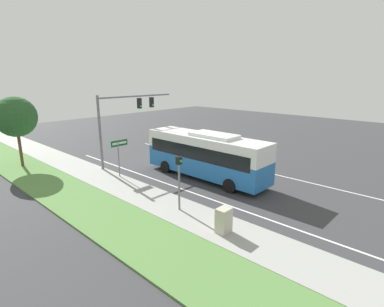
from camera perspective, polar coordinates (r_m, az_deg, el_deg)
The scene contains 11 objects.
ground_plane at distance 22.10m, azimuth 8.13°, elevation -5.41°, with size 80.00×80.00×0.00m, color #38383A.
sidewalk at distance 17.70m, azimuth -3.69°, elevation -10.30°, with size 2.80×80.00×0.12m.
grass_verge at distance 15.92m, azimuth -12.33°, elevation -13.66°, with size 3.60×80.00×0.10m.
lane_divider_near at distance 19.44m, azimuth 1.95°, elevation -8.11°, with size 0.14×30.00×0.01m.
lane_divider_far at distance 25.00m, azimuth 12.89°, elevation -3.25°, with size 0.14×30.00×0.01m.
bus at distance 22.28m, azimuth 2.61°, elevation 0.02°, with size 2.65×10.12×3.50m.
signal_gantry at distance 25.93m, azimuth -12.70°, elevation 7.39°, with size 7.56×0.41×6.06m.
pedestrian_signal at distance 16.59m, azimuth -2.48°, elevation -4.09°, with size 0.28×0.34×3.24m.
street_sign at distance 22.89m, azimuth -13.74°, elevation 0.51°, with size 1.41×0.08×2.95m.
utility_cabinet at distance 14.86m, azimuth 6.05°, elevation -12.55°, with size 0.72×0.56×1.24m.
roadside_tree at distance 28.45m, azimuth -30.56°, elevation 6.02°, with size 3.30×3.30×5.82m.
Camera 1 is at (-17.15, -11.75, 7.49)m, focal length 28.00 mm.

